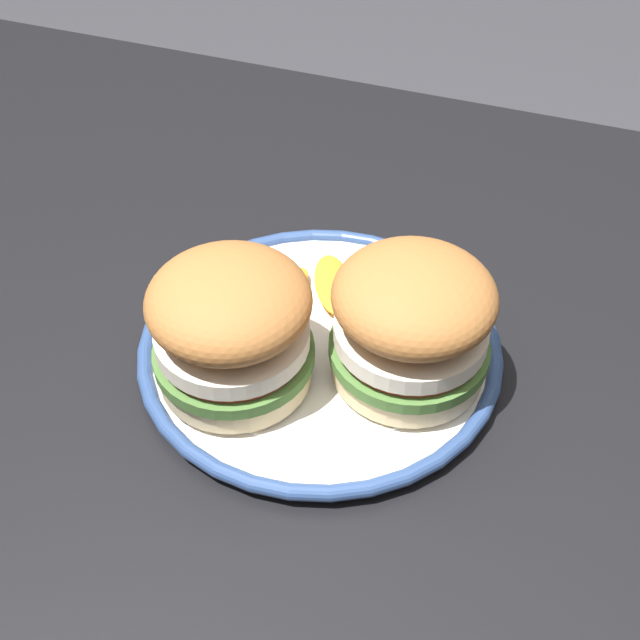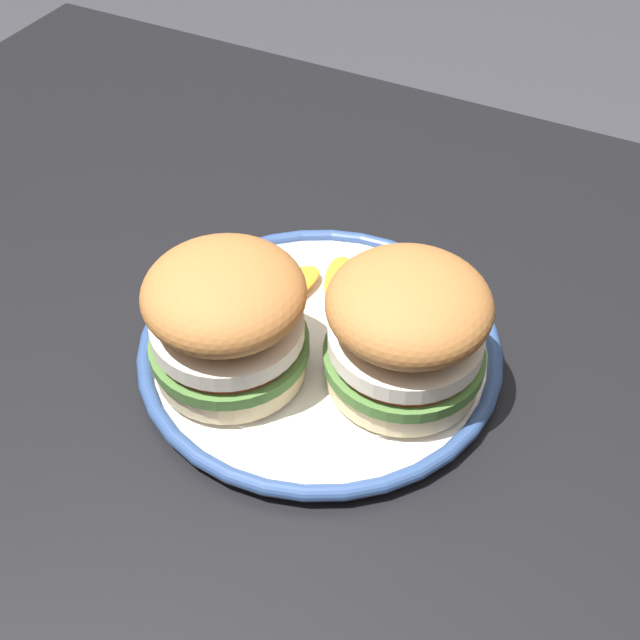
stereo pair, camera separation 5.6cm
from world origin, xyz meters
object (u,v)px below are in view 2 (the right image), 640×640
Objects in this scene: dinner_plate at (320,348)px; sandwich_half_right at (227,318)px; sandwich_half_left at (407,329)px; dining_table at (369,481)px.

dinner_plate is 1.92× the size of sandwich_half_right.
dinner_plate is 0.09m from sandwich_half_left.
dining_table is at bearing -162.66° from sandwich_half_right.
sandwich_half_left is (-0.01, -0.01, 0.17)m from dining_table.
sandwich_half_left is at bearing 174.99° from dinner_plate.
dining_table is 8.74× the size of sandwich_half_left.
dining_table is 0.21m from sandwich_half_right.
dinner_plate is (0.06, -0.02, 0.12)m from dining_table.
sandwich_half_left reaches higher than dining_table.
dinner_plate is at bearing -131.25° from sandwich_half_right.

